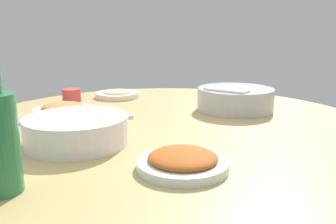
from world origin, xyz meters
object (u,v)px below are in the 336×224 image
object	(u,v)px
soup_bowl	(77,131)
dish_tofu_braise	(63,109)
rice_bowl	(235,99)
dish_stirfry	(183,161)
dish_noodles	(118,94)
round_dining_table	(167,146)
tea_cup_far	(72,95)

from	to	relation	value
soup_bowl	dish_tofu_braise	size ratio (longest dim) A/B	1.31
rice_bowl	soup_bowl	world-z (taller)	rice_bowl
rice_bowl	dish_stirfry	world-z (taller)	rice_bowl
dish_noodles	round_dining_table	bearing A→B (deg)	146.97
dish_stirfry	round_dining_table	bearing A→B (deg)	-53.73
round_dining_table	dish_tofu_braise	bearing A→B (deg)	9.82
rice_bowl	tea_cup_far	world-z (taller)	rice_bowl
dish_noodles	dish_stirfry	world-z (taller)	dish_stirfry
dish_noodles	rice_bowl	bearing A→B (deg)	-177.47
dish_stirfry	tea_cup_far	size ratio (longest dim) A/B	2.67
round_dining_table	dish_noodles	distance (m)	0.50
rice_bowl	tea_cup_far	bearing A→B (deg)	17.24
tea_cup_far	soup_bowl	bearing A→B (deg)	136.87
round_dining_table	rice_bowl	xyz separation A→B (m)	(-0.12, -0.29, 0.12)
dish_tofu_braise	round_dining_table	bearing A→B (deg)	-170.18
dish_stirfry	tea_cup_far	world-z (taller)	tea_cup_far
dish_tofu_braise	tea_cup_far	xyz separation A→B (m)	(0.12, -0.16, 0.01)
dish_noodles	dish_tofu_braise	bearing A→B (deg)	93.45
rice_bowl	dish_stirfry	xyz separation A→B (m)	(-0.10, 0.59, -0.03)
dish_noodles	dish_stirfry	size ratio (longest dim) A/B	0.95
dish_noodles	tea_cup_far	distance (m)	0.20
soup_bowl	dish_stirfry	xyz separation A→B (m)	(-0.32, 0.01, -0.02)
rice_bowl	dish_noodles	bearing A→B (deg)	2.53
rice_bowl	tea_cup_far	distance (m)	0.66
soup_bowl	dish_noodles	size ratio (longest dim) A/B	1.41
round_dining_table	dish_noodles	world-z (taller)	dish_noodles
soup_bowl	dish_tofu_braise	distance (m)	0.37
round_dining_table	soup_bowl	world-z (taller)	soup_bowl
rice_bowl	dish_stirfry	bearing A→B (deg)	99.93
dish_tofu_braise	tea_cup_far	distance (m)	0.20
dish_noodles	dish_tofu_braise	xyz separation A→B (m)	(-0.02, 0.33, 0.00)
tea_cup_far	dish_noodles	bearing A→B (deg)	-120.33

